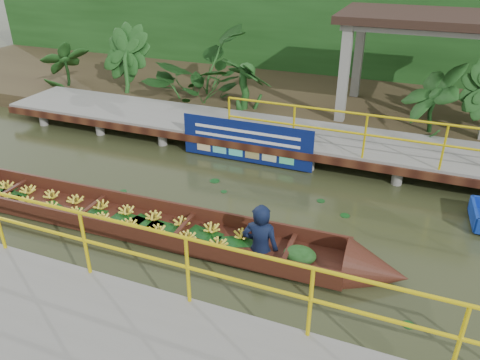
% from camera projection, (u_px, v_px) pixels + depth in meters
% --- Properties ---
extents(ground, '(80.00, 80.00, 0.00)m').
position_uv_depth(ground, '(226.00, 217.00, 9.26)').
color(ground, '#2D3118').
rests_on(ground, ground).
extents(land_strip, '(30.00, 8.00, 0.45)m').
position_uv_depth(land_strip, '(316.00, 98.00, 15.33)').
color(land_strip, '#372B1B').
rests_on(land_strip, ground).
extents(far_dock, '(16.00, 2.06, 1.66)m').
position_uv_depth(far_dock, '(280.00, 134.00, 11.86)').
color(far_dock, gray).
rests_on(far_dock, ground).
extents(pavilion, '(4.40, 3.00, 3.00)m').
position_uv_depth(pavilion, '(426.00, 28.00, 12.16)').
color(pavilion, gray).
rests_on(pavilion, ground).
extents(foliage_backdrop, '(30.00, 0.80, 4.00)m').
position_uv_depth(foliage_backdrop, '(337.00, 30.00, 16.57)').
color(foliage_backdrop, '#184014').
rests_on(foliage_backdrop, ground).
extents(vendor_boat, '(9.97, 1.28, 2.23)m').
position_uv_depth(vendor_boat, '(150.00, 219.00, 8.73)').
color(vendor_boat, '#3C1C10').
rests_on(vendor_boat, ground).
extents(blue_banner, '(3.30, 0.04, 1.03)m').
position_uv_depth(blue_banner, '(246.00, 142.00, 11.22)').
color(blue_banner, navy).
rests_on(blue_banner, ground).
extents(tropical_plants, '(14.39, 1.39, 1.73)m').
position_uv_depth(tropical_plants, '(242.00, 77.00, 13.59)').
color(tropical_plants, '#184014').
rests_on(tropical_plants, ground).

